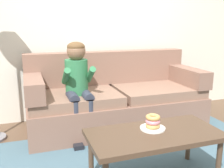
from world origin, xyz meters
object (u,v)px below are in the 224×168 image
Objects in this scene: coffee_table at (155,138)px; donut at (153,125)px; person_child at (78,81)px; couch at (115,100)px.

donut is (0.02, 0.07, 0.08)m from coffee_table.
person_child reaches higher than donut.
couch is 1.29m from coffee_table.
person_child reaches higher than couch.
donut is at bearing -94.59° from couch.
couch is 1.23m from donut.
coffee_table is at bearing -69.57° from person_child.
person_child is 1.11m from donut.
couch is 18.23× the size of donut.
coffee_table is at bearing -102.63° from donut.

